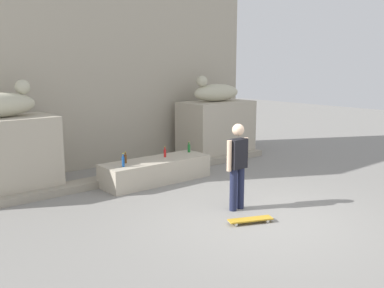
% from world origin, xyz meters
% --- Properties ---
extents(ground_plane, '(40.00, 40.00, 0.00)m').
position_xyz_m(ground_plane, '(0.00, 0.00, 0.00)').
color(ground_plane, gray).
extents(facade_wall, '(9.80, 0.60, 6.76)m').
position_xyz_m(facade_wall, '(0.00, 5.71, 3.38)').
color(facade_wall, '#B0A693').
rests_on(facade_wall, ground_plane).
extents(pedestal_left, '(2.18, 1.26, 1.66)m').
position_xyz_m(pedestal_left, '(-3.09, 4.43, 0.83)').
color(pedestal_left, '#B7AD99').
rests_on(pedestal_left, ground_plane).
extents(pedestal_right, '(2.18, 1.26, 1.66)m').
position_xyz_m(pedestal_right, '(3.09, 4.43, 0.83)').
color(pedestal_right, '#B7AD99').
rests_on(pedestal_right, ground_plane).
extents(statue_reclining_left, '(1.67, 0.80, 0.78)m').
position_xyz_m(statue_reclining_left, '(-3.05, 4.44, 1.95)').
color(statue_reclining_left, beige).
rests_on(statue_reclining_left, pedestal_left).
extents(statue_reclining_right, '(1.64, 0.68, 0.78)m').
position_xyz_m(statue_reclining_right, '(3.05, 4.44, 1.95)').
color(statue_reclining_right, beige).
rests_on(statue_reclining_right, pedestal_right).
extents(ledge_block, '(2.68, 0.87, 0.54)m').
position_xyz_m(ledge_block, '(0.00, 3.20, 0.27)').
color(ledge_block, '#B7AD99').
rests_on(ledge_block, ground_plane).
extents(skater, '(0.54, 0.23, 1.67)m').
position_xyz_m(skater, '(0.05, 0.58, 0.92)').
color(skater, '#1E233F').
rests_on(skater, ground_plane).
extents(skateboard, '(0.81, 0.50, 0.08)m').
position_xyz_m(skateboard, '(-0.28, -0.08, 0.06)').
color(skateboard, gold).
rests_on(skateboard, ground_plane).
extents(bottle_red, '(0.06, 0.06, 0.26)m').
position_xyz_m(bottle_red, '(0.32, 3.29, 0.64)').
color(bottle_red, red).
rests_on(bottle_red, ledge_block).
extents(bottle_green, '(0.07, 0.07, 0.27)m').
position_xyz_m(bottle_green, '(1.14, 3.36, 0.65)').
color(bottle_green, '#1E722D').
rests_on(bottle_green, ledge_block).
extents(bottle_brown, '(0.06, 0.06, 0.26)m').
position_xyz_m(bottle_brown, '(-0.75, 3.34, 0.65)').
color(bottle_brown, '#593314').
rests_on(bottle_brown, ledge_block).
extents(bottle_blue, '(0.06, 0.06, 0.30)m').
position_xyz_m(bottle_blue, '(-0.97, 3.06, 0.66)').
color(bottle_blue, '#194C99').
rests_on(bottle_blue, ledge_block).
extents(stair_step, '(8.35, 0.50, 0.16)m').
position_xyz_m(stair_step, '(0.00, 3.78, 0.08)').
color(stair_step, gray).
rests_on(stair_step, ground_plane).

